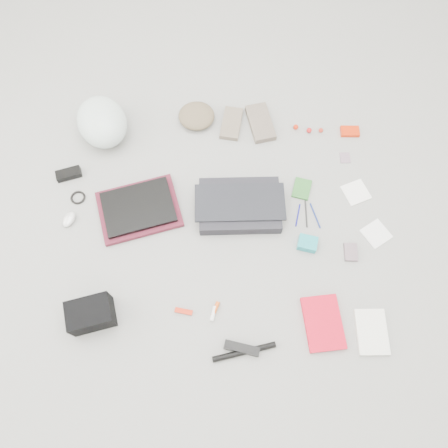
{
  "coord_description": "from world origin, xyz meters",
  "views": [
    {
      "loc": [
        -0.01,
        -0.78,
        1.92
      ],
      "look_at": [
        0.0,
        0.0,
        0.05
      ],
      "focal_mm": 35.0,
      "sensor_mm": 36.0,
      "label": 1
    }
  ],
  "objects_px": {
    "laptop": "(138,207)",
    "accordion_wallet": "(307,243)",
    "camera_bag": "(91,314)",
    "messenger_bag": "(240,206)",
    "bike_helmet": "(102,122)",
    "book_red": "(323,323)"
  },
  "relations": [
    {
      "from": "messenger_bag",
      "to": "book_red",
      "type": "bearing_deg",
      "value": -58.66
    },
    {
      "from": "camera_bag",
      "to": "book_red",
      "type": "height_order",
      "value": "camera_bag"
    },
    {
      "from": "messenger_bag",
      "to": "book_red",
      "type": "height_order",
      "value": "messenger_bag"
    },
    {
      "from": "messenger_bag",
      "to": "camera_bag",
      "type": "xyz_separation_m",
      "value": [
        -0.65,
        -0.51,
        0.03
      ]
    },
    {
      "from": "messenger_bag",
      "to": "camera_bag",
      "type": "relative_size",
      "value": 2.07
    },
    {
      "from": "camera_bag",
      "to": "messenger_bag",
      "type": "bearing_deg",
      "value": 24.2
    },
    {
      "from": "laptop",
      "to": "accordion_wallet",
      "type": "bearing_deg",
      "value": -28.8
    },
    {
      "from": "bike_helmet",
      "to": "camera_bag",
      "type": "height_order",
      "value": "bike_helmet"
    },
    {
      "from": "messenger_bag",
      "to": "camera_bag",
      "type": "distance_m",
      "value": 0.83
    },
    {
      "from": "laptop",
      "to": "messenger_bag",
      "type": "bearing_deg",
      "value": -14.94
    },
    {
      "from": "accordion_wallet",
      "to": "laptop",
      "type": "bearing_deg",
      "value": -178.6
    },
    {
      "from": "bike_helmet",
      "to": "messenger_bag",
      "type": "bearing_deg",
      "value": -55.76
    },
    {
      "from": "bike_helmet",
      "to": "accordion_wallet",
      "type": "relative_size",
      "value": 3.54
    },
    {
      "from": "laptop",
      "to": "accordion_wallet",
      "type": "relative_size",
      "value": 3.79
    },
    {
      "from": "bike_helmet",
      "to": "camera_bag",
      "type": "relative_size",
      "value": 1.65
    },
    {
      "from": "camera_bag",
      "to": "accordion_wallet",
      "type": "xyz_separation_m",
      "value": [
        0.96,
        0.32,
        -0.04
      ]
    },
    {
      "from": "messenger_bag",
      "to": "accordion_wallet",
      "type": "bearing_deg",
      "value": -32.51
    },
    {
      "from": "laptop",
      "to": "book_red",
      "type": "xyz_separation_m",
      "value": [
        0.83,
        -0.56,
        -0.02
      ]
    },
    {
      "from": "accordion_wallet",
      "to": "book_red",
      "type": "bearing_deg",
      "value": -69.3
    },
    {
      "from": "bike_helmet",
      "to": "book_red",
      "type": "distance_m",
      "value": 1.44
    },
    {
      "from": "bike_helmet",
      "to": "camera_bag",
      "type": "xyz_separation_m",
      "value": [
        0.03,
        -0.96,
        -0.03
      ]
    },
    {
      "from": "bike_helmet",
      "to": "camera_bag",
      "type": "bearing_deg",
      "value": -110.55
    }
  ]
}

